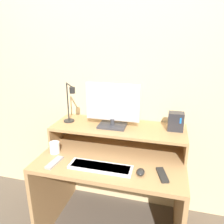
{
  "coord_description": "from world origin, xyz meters",
  "views": [
    {
      "loc": [
        0.39,
        -1.13,
        1.61
      ],
      "look_at": [
        -0.02,
        0.41,
        1.08
      ],
      "focal_mm": 35.0,
      "sensor_mm": 36.0,
      "label": 1
    }
  ],
  "objects_px": {
    "remote_secondary": "(162,175)",
    "keyboard": "(100,167)",
    "monitor": "(113,106)",
    "router_dock": "(176,121)",
    "desk_lamp": "(70,104)",
    "mug": "(55,147)",
    "mouse": "(141,172)",
    "remote_control": "(54,162)"
  },
  "relations": [
    {
      "from": "remote_secondary",
      "to": "keyboard",
      "type": "bearing_deg",
      "value": -177.54
    },
    {
      "from": "monitor",
      "to": "keyboard",
      "type": "distance_m",
      "value": 0.51
    },
    {
      "from": "router_dock",
      "to": "keyboard",
      "type": "bearing_deg",
      "value": -139.43
    },
    {
      "from": "desk_lamp",
      "to": "mug",
      "type": "xyz_separation_m",
      "value": [
        -0.05,
        -0.22,
        -0.31
      ]
    },
    {
      "from": "monitor",
      "to": "router_dock",
      "type": "bearing_deg",
      "value": 5.73
    },
    {
      "from": "monitor",
      "to": "desk_lamp",
      "type": "bearing_deg",
      "value": -174.05
    },
    {
      "from": "desk_lamp",
      "to": "remote_secondary",
      "type": "distance_m",
      "value": 0.93
    },
    {
      "from": "mouse",
      "to": "keyboard",
      "type": "bearing_deg",
      "value": 179.91
    },
    {
      "from": "desk_lamp",
      "to": "remote_control",
      "type": "bearing_deg",
      "value": -86.27
    },
    {
      "from": "monitor",
      "to": "mug",
      "type": "relative_size",
      "value": 4.87
    },
    {
      "from": "desk_lamp",
      "to": "router_dock",
      "type": "xyz_separation_m",
      "value": [
        0.88,
        0.09,
        -0.1
      ]
    },
    {
      "from": "remote_control",
      "to": "keyboard",
      "type": "bearing_deg",
      "value": 4.12
    },
    {
      "from": "monitor",
      "to": "desk_lamp",
      "type": "xyz_separation_m",
      "value": [
        -0.36,
        -0.04,
        -0.0
      ]
    },
    {
      "from": "monitor",
      "to": "remote_secondary",
      "type": "relative_size",
      "value": 2.63
    },
    {
      "from": "mug",
      "to": "remote_control",
      "type": "bearing_deg",
      "value": -63.02
    },
    {
      "from": "desk_lamp",
      "to": "remote_control",
      "type": "xyz_separation_m",
      "value": [
        0.02,
        -0.37,
        -0.34
      ]
    },
    {
      "from": "monitor",
      "to": "remote_control",
      "type": "relative_size",
      "value": 2.56
    },
    {
      "from": "remote_secondary",
      "to": "mug",
      "type": "xyz_separation_m",
      "value": [
        -0.86,
        0.1,
        0.04
      ]
    },
    {
      "from": "desk_lamp",
      "to": "mouse",
      "type": "height_order",
      "value": "desk_lamp"
    },
    {
      "from": "monitor",
      "to": "router_dock",
      "type": "distance_m",
      "value": 0.53
    },
    {
      "from": "desk_lamp",
      "to": "mug",
      "type": "bearing_deg",
      "value": -103.22
    },
    {
      "from": "mouse",
      "to": "remote_control",
      "type": "relative_size",
      "value": 0.45
    },
    {
      "from": "keyboard",
      "to": "remote_control",
      "type": "distance_m",
      "value": 0.35
    },
    {
      "from": "mouse",
      "to": "remote_control",
      "type": "bearing_deg",
      "value": -177.77
    },
    {
      "from": "keyboard",
      "to": "mouse",
      "type": "bearing_deg",
      "value": -0.09
    },
    {
      "from": "monitor",
      "to": "keyboard",
      "type": "bearing_deg",
      "value": -88.48
    },
    {
      "from": "remote_control",
      "to": "router_dock",
      "type": "bearing_deg",
      "value": 28.11
    },
    {
      "from": "monitor",
      "to": "remote_secondary",
      "type": "bearing_deg",
      "value": -39.25
    },
    {
      "from": "remote_secondary",
      "to": "mug",
      "type": "relative_size",
      "value": 1.85
    },
    {
      "from": "mouse",
      "to": "remote_secondary",
      "type": "bearing_deg",
      "value": 7.49
    },
    {
      "from": "keyboard",
      "to": "mug",
      "type": "height_order",
      "value": "mug"
    },
    {
      "from": "monitor",
      "to": "desk_lamp",
      "type": "height_order",
      "value": "monitor"
    },
    {
      "from": "monitor",
      "to": "remote_control",
      "type": "height_order",
      "value": "monitor"
    },
    {
      "from": "mouse",
      "to": "desk_lamp",
      "type": "bearing_deg",
      "value": 152.68
    },
    {
      "from": "keyboard",
      "to": "desk_lamp",
      "type": "bearing_deg",
      "value": 137.67
    },
    {
      "from": "desk_lamp",
      "to": "remote_control",
      "type": "height_order",
      "value": "desk_lamp"
    },
    {
      "from": "desk_lamp",
      "to": "remote_secondary",
      "type": "relative_size",
      "value": 2.07
    },
    {
      "from": "mouse",
      "to": "remote_control",
      "type": "distance_m",
      "value": 0.64
    },
    {
      "from": "mouse",
      "to": "mug",
      "type": "xyz_separation_m",
      "value": [
        -0.71,
        0.12,
        0.03
      ]
    },
    {
      "from": "router_dock",
      "to": "mouse",
      "type": "xyz_separation_m",
      "value": [
        -0.22,
        -0.43,
        -0.23
      ]
    },
    {
      "from": "keyboard",
      "to": "remote_control",
      "type": "xyz_separation_m",
      "value": [
        -0.35,
        -0.03,
        -0.0
      ]
    },
    {
      "from": "keyboard",
      "to": "mug",
      "type": "distance_m",
      "value": 0.44
    }
  ]
}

